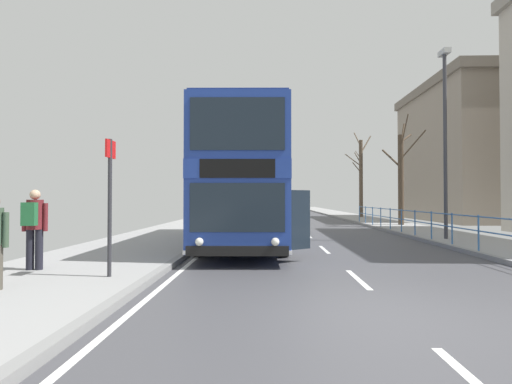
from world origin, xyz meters
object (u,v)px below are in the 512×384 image
at_px(bare_tree_far_00, 361,175).
at_px(background_building_01, 490,152).
at_px(bare_tree_far_01, 401,174).
at_px(pedestrian_with_backpack, 34,223).
at_px(double_decker_bus_main, 245,182).
at_px(street_lamp_far_side, 445,129).
at_px(bus_stop_sign_near, 110,192).

distance_m(bare_tree_far_00, background_building_01, 9.99).
xyz_separation_m(bare_tree_far_01, background_building_01, (9.43, 7.22, 2.21)).
relative_size(pedestrian_with_backpack, bare_tree_far_01, 0.27).
height_order(double_decker_bus_main, pedestrian_with_backpack, double_decker_bus_main).
height_order(pedestrian_with_backpack, bare_tree_far_01, bare_tree_far_01).
relative_size(street_lamp_far_side, bare_tree_far_01, 1.15).
bearing_deg(bus_stop_sign_near, background_building_01, 48.29).
xyz_separation_m(pedestrian_with_backpack, bus_stop_sign_near, (1.94, -0.65, 0.66)).
relative_size(bare_tree_far_00, bare_tree_far_01, 1.18).
height_order(double_decker_bus_main, bare_tree_far_01, bare_tree_far_01).
bearing_deg(pedestrian_with_backpack, street_lamp_far_side, 30.16).
xyz_separation_m(bare_tree_far_00, background_building_01, (9.41, -2.94, 1.65)).
xyz_separation_m(bus_stop_sign_near, street_lamp_far_side, (10.17, 7.69, 2.63)).
height_order(bus_stop_sign_near, bare_tree_far_01, bare_tree_far_01).
bearing_deg(bus_stop_sign_near, bare_tree_far_01, 54.83).
xyz_separation_m(street_lamp_far_side, bare_tree_far_01, (1.13, 8.34, -1.27)).
bearing_deg(bare_tree_far_01, bare_tree_far_00, 89.87).
distance_m(bus_stop_sign_near, background_building_01, 31.35).
height_order(pedestrian_with_backpack, street_lamp_far_side, street_lamp_far_side).
height_order(double_decker_bus_main, background_building_01, background_building_01).
height_order(bare_tree_far_01, background_building_01, background_building_01).
bearing_deg(background_building_01, double_decker_bus_main, -137.86).
distance_m(pedestrian_with_backpack, bare_tree_far_01, 20.39).
distance_m(pedestrian_with_backpack, bare_tree_far_00, 28.89).
xyz_separation_m(double_decker_bus_main, bare_tree_far_00, (8.98, 19.58, 1.43)).
height_order(pedestrian_with_backpack, bare_tree_far_00, bare_tree_far_00).
relative_size(double_decker_bus_main, bus_stop_sign_near, 3.73).
relative_size(pedestrian_with_backpack, street_lamp_far_side, 0.24).
xyz_separation_m(double_decker_bus_main, background_building_01, (18.39, 16.64, 3.09)).
bearing_deg(pedestrian_with_backpack, double_decker_bus_main, 54.30).
bearing_deg(street_lamp_far_side, bare_tree_far_01, 82.29).
relative_size(bus_stop_sign_near, bare_tree_far_00, 0.36).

